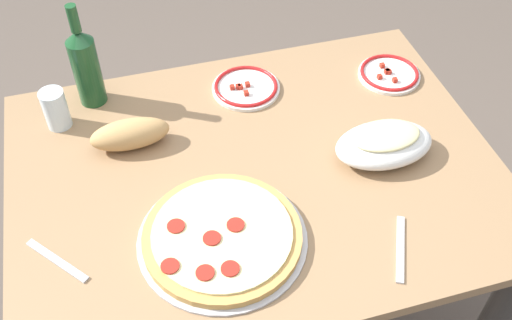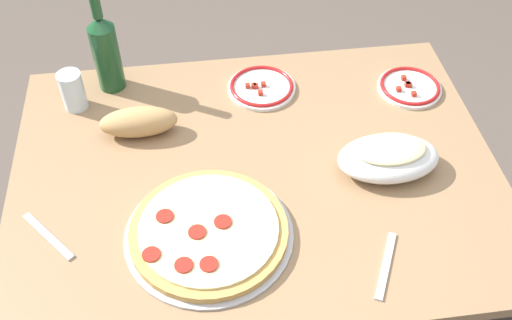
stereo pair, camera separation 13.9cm
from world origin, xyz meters
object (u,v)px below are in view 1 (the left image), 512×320
object	(u,v)px
pepperoni_pizza	(222,236)
side_plate_far	(246,87)
dining_table	(256,205)
bread_loaf	(130,134)
water_glass	(56,109)
side_plate_near	(389,74)
wine_bottle	(85,65)
baked_pasta_dish	(384,143)

from	to	relation	value
pepperoni_pizza	side_plate_far	size ratio (longest dim) A/B	1.98
dining_table	bread_loaf	world-z (taller)	bread_loaf
water_glass	side_plate_near	distance (m)	0.89
side_plate_near	side_plate_far	xyz separation A→B (m)	(-0.40, 0.05, -0.00)
dining_table	bread_loaf	xyz separation A→B (m)	(-0.27, 0.16, 0.17)
dining_table	side_plate_far	distance (m)	0.32
wine_bottle	water_glass	distance (m)	0.13
water_glass	bread_loaf	world-z (taller)	water_glass
baked_pasta_dish	bread_loaf	size ratio (longest dim) A/B	1.25
pepperoni_pizza	baked_pasta_dish	world-z (taller)	baked_pasta_dish
dining_table	side_plate_near	xyz separation A→B (m)	(0.45, 0.23, 0.14)
baked_pasta_dish	dining_table	bearing A→B (deg)	172.67
water_glass	side_plate_far	distance (m)	0.49
dining_table	water_glass	size ratio (longest dim) A/B	10.90
pepperoni_pizza	dining_table	bearing A→B (deg)	55.01
wine_bottle	water_glass	world-z (taller)	wine_bottle
baked_pasta_dish	wine_bottle	xyz separation A→B (m)	(-0.65, 0.40, 0.07)
baked_pasta_dish	side_plate_near	world-z (taller)	baked_pasta_dish
bread_loaf	wine_bottle	bearing A→B (deg)	110.60
side_plate_near	baked_pasta_dish	bearing A→B (deg)	-117.75
side_plate_near	side_plate_far	world-z (taller)	same
side_plate_near	pepperoni_pizza	bearing A→B (deg)	-144.25
wine_bottle	baked_pasta_dish	bearing A→B (deg)	-31.36
pepperoni_pizza	water_glass	distance (m)	0.56
pepperoni_pizza	water_glass	world-z (taller)	water_glass
pepperoni_pizza	bread_loaf	world-z (taller)	bread_loaf
bread_loaf	water_glass	bearing A→B (deg)	143.38
dining_table	bread_loaf	distance (m)	0.36
wine_bottle	side_plate_near	distance (m)	0.81
wine_bottle	dining_table	bearing A→B (deg)	-46.00
dining_table	side_plate_near	world-z (taller)	side_plate_near
wine_bottle	pepperoni_pizza	bearing A→B (deg)	-67.84
dining_table	pepperoni_pizza	world-z (taller)	pepperoni_pizza
bread_loaf	baked_pasta_dish	bearing A→B (deg)	-19.14
water_glass	bread_loaf	size ratio (longest dim) A/B	0.55
bread_loaf	side_plate_far	bearing A→B (deg)	21.18
side_plate_far	side_plate_near	bearing A→B (deg)	-7.51
side_plate_far	bread_loaf	world-z (taller)	bread_loaf
pepperoni_pizza	water_glass	xyz separation A→B (m)	(-0.31, 0.46, 0.04)
dining_table	wine_bottle	distance (m)	0.56
dining_table	baked_pasta_dish	distance (m)	0.35
dining_table	pepperoni_pizza	distance (m)	0.27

